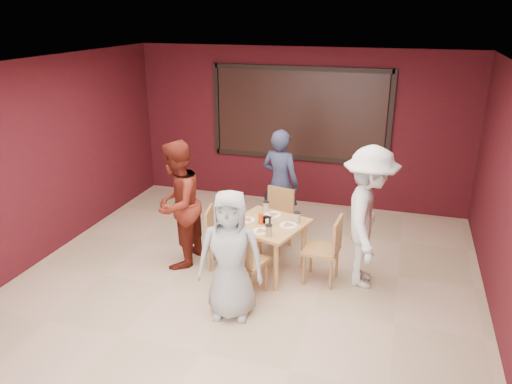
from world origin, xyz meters
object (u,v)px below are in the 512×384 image
(dining_table, at_px, (267,229))
(chair_back, at_px, (277,215))
(diner_left, at_px, (177,205))
(diner_back, at_px, (280,183))
(chair_left, at_px, (218,234))
(diner_front, at_px, (230,255))
(chair_front, at_px, (242,259))
(chair_right, at_px, (327,246))
(diner_right, at_px, (368,218))

(dining_table, height_order, chair_back, chair_back)
(dining_table, height_order, diner_left, diner_left)
(chair_back, xyz_separation_m, diner_back, (-0.07, 0.46, 0.34))
(chair_left, bearing_deg, diner_back, 67.55)
(diner_left, bearing_deg, diner_front, 48.84)
(chair_front, height_order, diner_back, diner_back)
(dining_table, distance_m, chair_right, 0.83)
(diner_front, distance_m, diner_left, 1.49)
(diner_back, bearing_deg, diner_front, 105.87)
(diner_back, xyz_separation_m, diner_left, (-1.10, -1.39, 0.04))
(dining_table, relative_size, diner_right, 0.61)
(diner_left, height_order, diner_right, diner_right)
(dining_table, xyz_separation_m, diner_front, (-0.12, -1.10, 0.14))
(chair_right, distance_m, diner_left, 2.10)
(chair_back, bearing_deg, diner_left, -141.64)
(chair_right, bearing_deg, chair_back, 136.68)
(chair_front, xyz_separation_m, diner_back, (-0.04, 1.97, 0.33))
(diner_right, bearing_deg, dining_table, 90.30)
(chair_left, relative_size, chair_right, 0.94)
(chair_back, distance_m, diner_left, 1.54)
(chair_front, bearing_deg, diner_back, 91.04)
(chair_front, relative_size, diner_back, 0.54)
(chair_right, bearing_deg, chair_front, -144.37)
(chair_back, bearing_deg, diner_back, 99.10)
(dining_table, bearing_deg, diner_left, -174.14)
(chair_left, relative_size, diner_back, 0.50)
(diner_front, height_order, diner_right, diner_right)
(dining_table, distance_m, chair_back, 0.81)
(diner_back, bearing_deg, chair_right, 141.87)
(chair_right, bearing_deg, diner_right, 15.72)
(diner_front, bearing_deg, diner_right, 30.46)
(chair_left, height_order, diner_right, diner_right)
(chair_back, relative_size, chair_right, 0.99)
(chair_front, xyz_separation_m, chair_back, (0.04, 1.51, -0.02))
(diner_front, height_order, diner_back, diner_back)
(chair_front, height_order, chair_back, chair_front)
(dining_table, xyz_separation_m, chair_left, (-0.69, -0.06, -0.15))
(chair_front, distance_m, chair_right, 1.15)
(dining_table, height_order, diner_front, diner_front)
(diner_front, distance_m, diner_back, 2.36)
(chair_back, height_order, chair_right, chair_right)
(diner_front, xyz_separation_m, diner_back, (-0.03, 2.36, 0.08))
(chair_right, relative_size, diner_front, 0.59)
(diner_right, bearing_deg, diner_left, 91.28)
(diner_front, bearing_deg, chair_back, 79.01)
(chair_left, distance_m, diner_left, 0.69)
(chair_front, distance_m, diner_front, 0.46)
(chair_front, distance_m, chair_back, 1.51)
(chair_front, height_order, diner_front, diner_front)
(diner_front, xyz_separation_m, diner_left, (-1.12, 0.98, 0.11))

